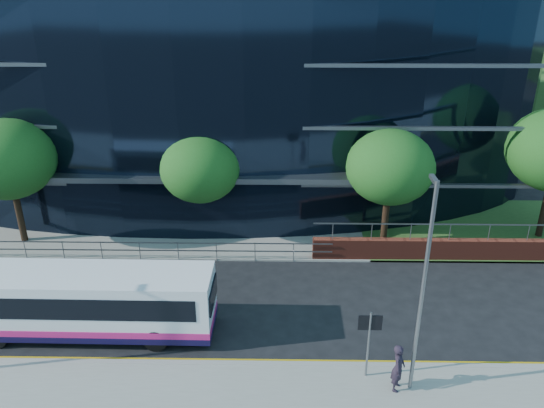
{
  "coord_description": "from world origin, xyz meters",
  "views": [
    {
      "loc": [
        1.28,
        -17.07,
        13.92
      ],
      "look_at": [
        0.86,
        8.0,
        2.84
      ],
      "focal_mm": 35.0,
      "sensor_mm": 36.0,
      "label": 1
    }
  ],
  "objects_px": {
    "tree_dist_e": "(497,68)",
    "streetlight_east": "(423,286)",
    "tree_far_a": "(8,159)",
    "city_bus": "(88,302)",
    "tree_far_c": "(390,167)",
    "tree_far_b": "(200,169)",
    "street_sign": "(369,331)",
    "pedestrian": "(398,368)"
  },
  "relations": [
    {
      "from": "street_sign",
      "to": "streetlight_east",
      "type": "distance_m",
      "value": 2.8
    },
    {
      "from": "street_sign",
      "to": "tree_far_b",
      "type": "distance_m",
      "value": 13.54
    },
    {
      "from": "street_sign",
      "to": "tree_far_b",
      "type": "height_order",
      "value": "tree_far_b"
    },
    {
      "from": "street_sign",
      "to": "tree_dist_e",
      "type": "height_order",
      "value": "tree_dist_e"
    },
    {
      "from": "streetlight_east",
      "to": "pedestrian",
      "type": "relative_size",
      "value": 4.3
    },
    {
      "from": "tree_far_c",
      "to": "tree_far_a",
      "type": "bearing_deg",
      "value": 180.0
    },
    {
      "from": "tree_far_c",
      "to": "tree_dist_e",
      "type": "xyz_separation_m",
      "value": [
        17.0,
        31.0,
        0.0
      ]
    },
    {
      "from": "tree_far_c",
      "to": "streetlight_east",
      "type": "bearing_deg",
      "value": -95.11
    },
    {
      "from": "tree_far_c",
      "to": "city_bus",
      "type": "bearing_deg",
      "value": -149.39
    },
    {
      "from": "tree_far_a",
      "to": "tree_dist_e",
      "type": "relative_size",
      "value": 1.07
    },
    {
      "from": "street_sign",
      "to": "city_bus",
      "type": "distance_m",
      "value": 11.36
    },
    {
      "from": "city_bus",
      "to": "street_sign",
      "type": "bearing_deg",
      "value": -12.54
    },
    {
      "from": "tree_far_c",
      "to": "pedestrian",
      "type": "height_order",
      "value": "tree_far_c"
    },
    {
      "from": "tree_far_a",
      "to": "tree_far_c",
      "type": "height_order",
      "value": "tree_far_a"
    },
    {
      "from": "tree_far_c",
      "to": "streetlight_east",
      "type": "relative_size",
      "value": 0.81
    },
    {
      "from": "tree_far_b",
      "to": "pedestrian",
      "type": "xyz_separation_m",
      "value": [
        8.49,
        -11.74,
        -3.13
      ]
    },
    {
      "from": "streetlight_east",
      "to": "pedestrian",
      "type": "height_order",
      "value": "streetlight_east"
    },
    {
      "from": "street_sign",
      "to": "streetlight_east",
      "type": "xyz_separation_m",
      "value": [
        1.5,
        -0.59,
        2.29
      ]
    },
    {
      "from": "tree_far_c",
      "to": "streetlight_east",
      "type": "height_order",
      "value": "streetlight_east"
    },
    {
      "from": "city_bus",
      "to": "pedestrian",
      "type": "bearing_deg",
      "value": -14.45
    },
    {
      "from": "tree_dist_e",
      "to": "streetlight_east",
      "type": "height_order",
      "value": "streetlight_east"
    },
    {
      "from": "streetlight_east",
      "to": "tree_dist_e",
      "type": "bearing_deg",
      "value": 66.89
    },
    {
      "from": "pedestrian",
      "to": "tree_far_c",
      "type": "bearing_deg",
      "value": 10.27
    },
    {
      "from": "tree_far_a",
      "to": "tree_dist_e",
      "type": "bearing_deg",
      "value": 39.96
    },
    {
      "from": "tree_far_b",
      "to": "tree_dist_e",
      "type": "xyz_separation_m",
      "value": [
        27.0,
        30.5,
        0.33
      ]
    },
    {
      "from": "tree_dist_e",
      "to": "tree_far_a",
      "type": "bearing_deg",
      "value": -140.04
    },
    {
      "from": "tree_dist_e",
      "to": "pedestrian",
      "type": "distance_m",
      "value": 46.25
    },
    {
      "from": "city_bus",
      "to": "tree_dist_e",
      "type": "bearing_deg",
      "value": 52.49
    },
    {
      "from": "tree_far_a",
      "to": "tree_dist_e",
      "type": "height_order",
      "value": "tree_far_a"
    },
    {
      "from": "street_sign",
      "to": "tree_far_c",
      "type": "bearing_deg",
      "value": 76.71
    },
    {
      "from": "tree_far_b",
      "to": "streetlight_east",
      "type": "relative_size",
      "value": 0.76
    },
    {
      "from": "tree_far_c",
      "to": "city_bus",
      "type": "height_order",
      "value": "tree_far_c"
    },
    {
      "from": "pedestrian",
      "to": "street_sign",
      "type": "bearing_deg",
      "value": 74.34
    },
    {
      "from": "streetlight_east",
      "to": "city_bus",
      "type": "bearing_deg",
      "value": 165.88
    },
    {
      "from": "tree_dist_e",
      "to": "city_bus",
      "type": "distance_m",
      "value": 49.65
    },
    {
      "from": "tree_far_b",
      "to": "street_sign",
      "type": "bearing_deg",
      "value": -55.92
    },
    {
      "from": "street_sign",
      "to": "city_bus",
      "type": "bearing_deg",
      "value": 166.9
    },
    {
      "from": "tree_far_a",
      "to": "city_bus",
      "type": "bearing_deg",
      "value": -51.18
    },
    {
      "from": "tree_far_b",
      "to": "city_bus",
      "type": "distance_m",
      "value": 9.61
    },
    {
      "from": "tree_far_a",
      "to": "city_bus",
      "type": "relative_size",
      "value": 0.66
    },
    {
      "from": "street_sign",
      "to": "tree_dist_e",
      "type": "relative_size",
      "value": 0.43
    },
    {
      "from": "street_sign",
      "to": "pedestrian",
      "type": "relative_size",
      "value": 1.5
    }
  ]
}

